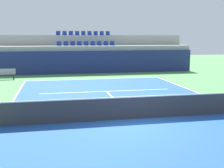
% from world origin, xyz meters
% --- Properties ---
extents(ground_plane, '(80.00, 80.00, 0.00)m').
position_xyz_m(ground_plane, '(0.00, 0.00, 0.00)').
color(ground_plane, '#4C8C4C').
extents(court_surface, '(11.00, 24.00, 0.01)m').
position_xyz_m(court_surface, '(0.00, 0.00, 0.01)').
color(court_surface, '#1E4C99').
rests_on(court_surface, ground_plane).
extents(baseline_far, '(11.00, 0.10, 0.00)m').
position_xyz_m(baseline_far, '(0.00, 11.95, 0.01)').
color(baseline_far, white).
rests_on(baseline_far, court_surface).
extents(service_line_far, '(8.26, 0.10, 0.00)m').
position_xyz_m(service_line_far, '(0.00, 6.40, 0.01)').
color(service_line_far, white).
rests_on(service_line_far, court_surface).
extents(centre_service_line, '(0.10, 6.40, 0.00)m').
position_xyz_m(centre_service_line, '(0.00, 3.20, 0.01)').
color(centre_service_line, white).
rests_on(centre_service_line, court_surface).
extents(back_wall, '(20.60, 0.30, 2.11)m').
position_xyz_m(back_wall, '(0.00, 15.86, 1.06)').
color(back_wall, navy).
rests_on(back_wall, ground_plane).
extents(stands_tier_lower, '(20.60, 2.40, 2.57)m').
position_xyz_m(stands_tier_lower, '(0.00, 17.21, 1.29)').
color(stands_tier_lower, '#9E9E99').
rests_on(stands_tier_lower, ground_plane).
extents(stands_tier_upper, '(20.60, 2.40, 3.59)m').
position_xyz_m(stands_tier_upper, '(0.00, 19.61, 1.80)').
color(stands_tier_upper, '#9E9E99').
rests_on(stands_tier_upper, ground_plane).
extents(seating_row_lower, '(5.69, 0.44, 0.44)m').
position_xyz_m(seating_row_lower, '(-0.00, 17.31, 2.70)').
color(seating_row_lower, navy).
rests_on(seating_row_lower, stands_tier_lower).
extents(seating_row_upper, '(5.69, 0.44, 0.44)m').
position_xyz_m(seating_row_upper, '(-0.00, 19.71, 3.72)').
color(seating_row_upper, navy).
rests_on(seating_row_upper, stands_tier_upper).
extents(tennis_net, '(11.08, 0.08, 1.07)m').
position_xyz_m(tennis_net, '(0.00, 0.00, 0.51)').
color(tennis_net, black).
rests_on(tennis_net, court_surface).
extents(player_bench, '(1.50, 0.40, 0.85)m').
position_xyz_m(player_bench, '(-7.05, 13.31, 0.51)').
color(player_bench, '#99999E').
rests_on(player_bench, ground_plane).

